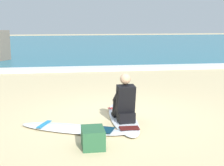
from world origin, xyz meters
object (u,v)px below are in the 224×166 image
at_px(surfboard_main, 123,118).
at_px(beach_bag, 93,138).
at_px(surfer_seated, 124,102).
at_px(surfboard_spare_near, 73,129).

bearing_deg(surfboard_main, beach_bag, -117.89).
xyz_separation_m(surfer_seated, beach_bag, (-0.74, -1.15, -0.28)).
bearing_deg(beach_bag, surfboard_main, 62.11).
distance_m(surfer_seated, surfboard_spare_near, 1.14).
bearing_deg(beach_bag, surfboard_spare_near, 108.56).
height_order(surfboard_spare_near, beach_bag, beach_bag).
bearing_deg(surfer_seated, beach_bag, -122.51).
xyz_separation_m(surfboard_main, surfer_seated, (-0.02, -0.27, 0.40)).
relative_size(surfboard_spare_near, beach_bag, 4.40).
bearing_deg(surfer_seated, surfboard_main, 85.96).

